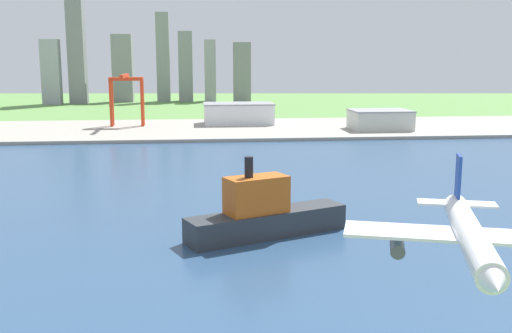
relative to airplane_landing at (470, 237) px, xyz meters
name	(u,v)px	position (x,y,z in m)	size (l,w,h in m)	color
ground_plane	(231,175)	(-22.77, 213.23, -31.94)	(2400.00, 2400.00, 0.00)	#5D8F47
water_bay	(240,204)	(-22.77, 153.23, -31.87)	(840.00, 360.00, 0.15)	#2D4C70
industrial_pier	(217,129)	(-22.77, 403.23, -30.69)	(840.00, 140.00, 2.50)	#9F9B8F
airplane_landing	(470,237)	(0.00, 0.00, 0.00)	(38.14, 42.05, 13.48)	white
container_barge	(264,215)	(-18.45, 107.25, -24.42)	(55.83, 32.64, 27.07)	#2D3338
port_crane_red	(126,88)	(-95.73, 420.54, 1.75)	(27.51, 45.15, 42.90)	red
warehouse_main	(238,113)	(-2.94, 429.47, -20.51)	(59.35, 36.03, 17.82)	white
warehouse_annex	(380,120)	(105.48, 377.34, -21.70)	(46.38, 34.58, 15.44)	silver
distant_skyline	(141,62)	(-109.25, 729.11, 21.66)	(264.78, 60.93, 153.76)	#A09EAD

